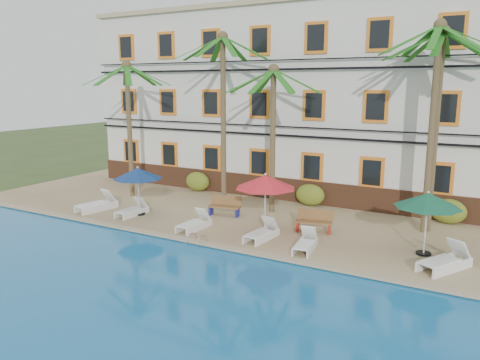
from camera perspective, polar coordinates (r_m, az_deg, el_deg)
The scene contains 25 objects.
ground at distance 19.00m, azimuth -3.21°, elevation -7.64°, with size 100.00×100.00×0.00m, color #384C23.
pool_deck at distance 23.15m, azimuth 3.43°, elevation -3.80°, with size 30.00×12.00×0.25m, color tan.
swimming_pool at distance 14.03m, azimuth -19.24°, elevation -15.07°, with size 26.00×12.00×0.20m, color #176DB0.
pool_coping at distance 18.20m, azimuth -4.75°, elevation -7.61°, with size 30.00×0.35×0.06m, color tan.
hotel_building at distance 26.92m, azimuth 8.25°, elevation 9.57°, with size 25.40×6.44×10.22m.
palm_a at distance 25.71m, azimuth -13.44°, elevation 8.41°, with size 4.55×4.55×7.26m.
palm_b at distance 23.05m, azimuth -2.07°, elevation 10.15°, with size 4.55×4.55×8.49m.
palm_c at distance 21.83m, azimuth 4.05°, elevation 7.69°, with size 4.55×4.55×6.93m.
palm_d at distance 20.09m, azimuth 22.59°, elevation 9.06°, with size 4.55×4.55×8.47m.
palm_e at distance 20.35m, azimuth 22.96°, elevation 8.73°, with size 4.55×4.55×8.27m.
shrub_left at distance 26.91m, azimuth -5.18°, elevation -0.18°, with size 1.50×0.90×1.10m, color #1C5C1A.
shrub_mid at distance 23.81m, azimuth 8.56°, elevation -1.80°, with size 1.50×0.90×1.10m, color #1C5C1A.
shrub_right at distance 22.46m, azimuth 24.08°, elevation -3.50°, with size 1.50×0.90×1.10m, color #1C5C1A.
umbrella_blue at distance 22.11m, azimuth -12.36°, elevation 0.77°, with size 2.30×2.30×2.30m.
umbrella_red at distance 18.87m, azimuth 3.11°, elevation -0.24°, with size 2.51×2.51×2.51m.
umbrella_green at distance 17.71m, azimuth 21.92°, elevation -2.33°, with size 2.34×2.34×2.35m.
lounger_a at distance 23.78m, azimuth -17.00°, elevation -2.79°, with size 1.07×2.12×0.96m.
lounger_b at distance 22.45m, azimuth -12.97°, elevation -3.55°, with size 0.67×1.73×0.81m.
lounger_c at distance 19.89m, azimuth -5.55°, elevation -5.23°, with size 0.73×1.79×0.83m.
lounger_d at distance 18.57m, azimuth 2.70°, elevation -6.40°, with size 0.81×1.83×0.84m.
lounger_e at distance 17.55m, azimuth 7.98°, elevation -7.63°, with size 0.83×1.76×0.80m.
lounger_f at distance 17.03m, azimuth 23.76°, elevation -8.96°, with size 1.63×2.10×0.95m.
bench_left at distance 21.81m, azimuth -1.88°, elevation -3.13°, with size 1.56×0.77×0.93m.
bench_right at distance 19.64m, azimuth 9.00°, elevation -4.93°, with size 1.57×0.82×0.93m.
pool_ladder at distance 18.21m, azimuth -5.30°, elevation -7.71°, with size 0.54×0.74×0.74m.
Camera 1 is at (9.65, -15.14, 6.23)m, focal length 35.00 mm.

